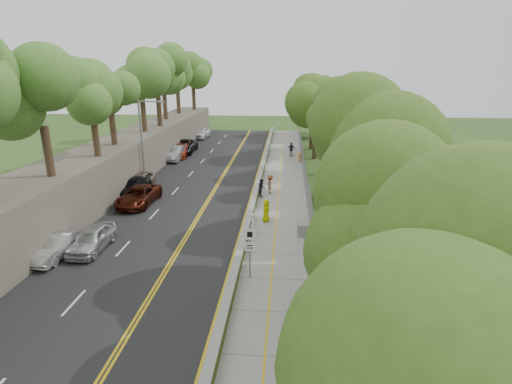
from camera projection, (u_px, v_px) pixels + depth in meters
The scene contains 26 objects.
ground at pixel (238, 253), 24.38m from camera, with size 140.00×140.00×0.00m, color #33511E.
road at pixel (202, 182), 39.03m from camera, with size 11.20×66.00×0.04m, color black.
sidewalk at pixel (283, 184), 38.43m from camera, with size 4.20×66.00×0.05m, color gray.
jersey_barrier at pixel (259, 181), 38.52m from camera, with size 0.42×66.00×0.60m, color #A0E11B.
rock_embankment at pixel (119, 161), 39.04m from camera, with size 5.00×66.00×4.00m, color #595147.
chainlink_fence at pixel (305, 175), 37.98m from camera, with size 0.04×66.00×2.00m, color slate.
trees_embankment at pixel (115, 71), 36.44m from camera, with size 6.40×66.00×13.00m, color #568B33, non-canonical shape.
trees_fenceside at pixel (334, 111), 35.99m from camera, with size 7.00×66.00×14.00m, color #4C7324, non-canonical shape.
streetlight at pixel (144, 137), 37.07m from camera, with size 2.52×0.22×8.00m.
signpost at pixel (250, 245), 20.84m from camera, with size 0.62×0.09×3.10m.
construction_barrel at pixel (299, 157), 47.64m from camera, with size 0.58×0.58×0.94m, color #E66B00.
concrete_block at pixel (306, 229), 26.77m from camera, with size 1.23×0.92×0.82m, color slate.
car_0 at pixel (92, 238), 24.56m from camera, with size 1.73×4.29×1.46m, color silver.
car_1 at pixel (57, 246), 23.64m from camera, with size 1.44×4.14×1.36m, color beige.
car_2 at pixel (139, 196), 32.62m from camera, with size 2.42×5.26×1.46m, color #4B180D.
car_3 at pixel (134, 186), 35.33m from camera, with size 1.90×4.66×1.35m, color black.
car_4 at pixel (140, 181), 36.85m from camera, with size 1.76×4.38×1.49m, color gray.
car_5 at pixel (175, 153), 48.10m from camera, with size 1.73×4.97×1.64m, color #9C9DA2.
car_6 at pixel (184, 146), 52.02m from camera, with size 2.78×6.03×1.68m, color black.
car_7 at pixel (181, 150), 50.05m from camera, with size 2.10×5.16×1.50m, color #9A3018.
car_8 at pixel (201, 133), 62.50m from camera, with size 1.97×4.90×1.67m, color white.
painter_0 at pixel (266, 210), 28.99m from camera, with size 0.82×0.53×1.67m, color #BBC202.
painter_1 at pixel (253, 225), 26.43m from camera, with size 0.60×0.39×1.63m, color white.
painter_2 at pixel (262, 188), 34.63m from camera, with size 0.76×0.59×1.56m, color black.
painter_3 at pixel (270, 184), 35.40m from camera, with size 1.09×0.63×1.69m, color brown.
person_far at pixel (291, 149), 50.04m from camera, with size 1.03×0.43×1.75m, color black.
Camera 1 is at (2.87, -21.95, 10.93)m, focal length 28.00 mm.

